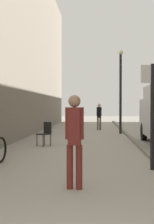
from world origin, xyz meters
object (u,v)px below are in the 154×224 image
cafe_chair_near_window (45,132)px  lamp_post (121,86)px  pedestrian_mid_block (99,115)px  street_sign_post (152,107)px  pedestrian_main_foreground (74,135)px

cafe_chair_near_window → lamp_post: bearing=-78.0°
pedestrian_mid_block → lamp_post: lamp_post is taller
lamp_post → pedestrian_mid_block: bearing=112.2°
lamp_post → street_sign_post: bearing=-89.9°
pedestrian_mid_block → cafe_chair_near_window: bearing=-123.5°
pedestrian_main_foreground → cafe_chair_near_window: size_ratio=1.89×
cafe_chair_near_window → pedestrian_main_foreground: bearing=144.6°
street_sign_post → pedestrian_main_foreground: bearing=36.0°
street_sign_post → lamp_post: lamp_post is taller
street_sign_post → pedestrian_mid_block: bearing=-97.6°
lamp_post → cafe_chair_near_window: size_ratio=5.06×
street_sign_post → cafe_chair_near_window: bearing=-67.6°
pedestrian_main_foreground → pedestrian_mid_block: pedestrian_main_foreground is taller
pedestrian_main_foreground → lamp_post: 13.10m
pedestrian_main_foreground → pedestrian_mid_block: (0.57, 15.80, -0.02)m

